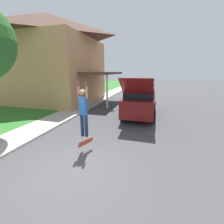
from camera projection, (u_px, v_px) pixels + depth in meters
ground_plane at (72, 167)px, 4.88m from camera, size 120.00×120.00×0.00m
lawn at (25, 108)px, 12.57m from camera, size 10.00×80.00×0.08m
sidewalk at (71, 112)px, 11.39m from camera, size 1.80×80.00×0.10m
house at (49, 57)px, 14.95m from camera, size 11.88×8.55×8.29m
suv_parked at (141, 99)px, 10.53m from camera, size 2.09×5.84×2.72m
car_down_street at (139, 86)px, 24.35m from camera, size 1.91×4.23×1.44m
skateboarder at (83, 109)px, 5.52m from camera, size 0.41×0.24×2.07m
skateboard at (86, 142)px, 5.67m from camera, size 0.31×0.75×0.29m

